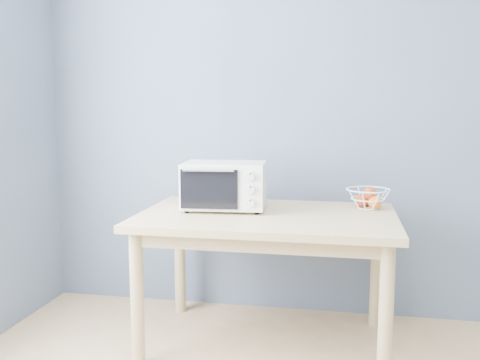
# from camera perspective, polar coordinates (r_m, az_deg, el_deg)

# --- Properties ---
(room) EXTENTS (4.01, 4.51, 2.61)m
(room) POSITION_cam_1_polar(r_m,az_deg,el_deg) (1.16, 13.35, 5.92)
(room) COLOR tan
(room) RESTS_ON ground
(dining_table) EXTENTS (1.40, 0.90, 0.75)m
(dining_table) POSITION_cam_1_polar(r_m,az_deg,el_deg) (2.97, 2.88, -5.51)
(dining_table) COLOR tan
(dining_table) RESTS_ON ground
(toaster_oven) EXTENTS (0.48, 0.37, 0.27)m
(toaster_oven) POSITION_cam_1_polar(r_m,az_deg,el_deg) (3.03, -2.03, -0.53)
(toaster_oven) COLOR white
(toaster_oven) RESTS_ON dining_table
(fruit_basket) EXTENTS (0.32, 0.32, 0.13)m
(fruit_basket) POSITION_cam_1_polar(r_m,az_deg,el_deg) (3.16, 13.53, -1.85)
(fruit_basket) COLOR white
(fruit_basket) RESTS_ON dining_table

